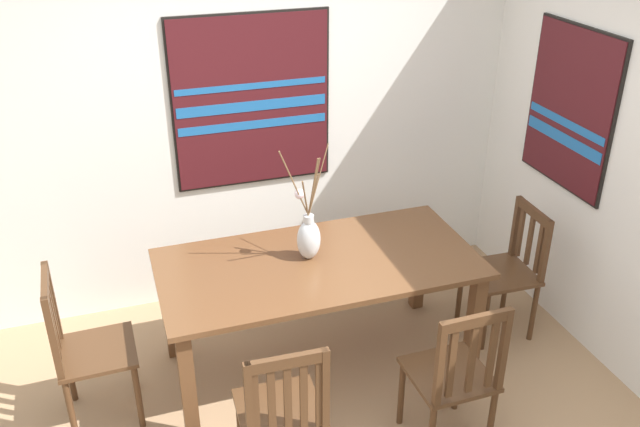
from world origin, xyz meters
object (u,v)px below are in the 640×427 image
at_px(dining_table, 319,276).
at_px(centerpiece_vase, 308,235).
at_px(painting_on_back_wall, 252,101).
at_px(chair_1, 455,375).
at_px(chair_3, 508,269).
at_px(chair_2, 84,347).
at_px(chair_0, 283,413).
at_px(painting_on_side_wall, 571,109).

height_order(dining_table, centerpiece_vase, centerpiece_vase).
bearing_deg(painting_on_back_wall, chair_1, -72.67).
bearing_deg(chair_3, chair_2, -179.99).
distance_m(centerpiece_vase, chair_2, 1.41).
bearing_deg(chair_0, dining_table, 61.33).
bearing_deg(chair_2, dining_table, 1.26).
relative_size(chair_0, chair_3, 1.04).
relative_size(chair_1, painting_on_side_wall, 0.92).
bearing_deg(centerpiece_vase, painting_on_side_wall, 2.58).
distance_m(chair_1, painting_on_side_wall, 1.92).
xyz_separation_m(centerpiece_vase, chair_1, (0.51, -0.94, -0.44)).
relative_size(chair_2, painting_on_back_wall, 0.82).
bearing_deg(centerpiece_vase, painting_on_back_wall, 95.13).
relative_size(dining_table, chair_0, 2.02).
height_order(dining_table, chair_1, chair_1).
bearing_deg(chair_2, chair_3, 0.01).
xyz_separation_m(dining_table, chair_0, (-0.47, -0.87, -0.17)).
height_order(chair_0, chair_1, chair_1).
bearing_deg(centerpiece_vase, chair_2, -176.36).
distance_m(dining_table, chair_1, 1.01).
distance_m(chair_0, chair_2, 1.24).
distance_m(chair_3, painting_on_side_wall, 1.11).
distance_m(centerpiece_vase, chair_3, 1.44).
bearing_deg(painting_on_back_wall, chair_2, -139.73).
distance_m(centerpiece_vase, painting_on_back_wall, 1.11).
relative_size(chair_0, painting_on_side_wall, 0.90).
bearing_deg(painting_on_back_wall, dining_table, -82.56).
height_order(chair_3, painting_on_back_wall, painting_on_back_wall).
bearing_deg(painting_on_back_wall, chair_3, -36.06).
bearing_deg(chair_1, chair_0, 179.03).
relative_size(centerpiece_vase, chair_3, 0.80).
distance_m(centerpiece_vase, chair_1, 1.15).
bearing_deg(chair_0, chair_1, -0.97).
distance_m(centerpiece_vase, painting_on_side_wall, 1.87).
xyz_separation_m(centerpiece_vase, chair_0, (-0.43, -0.92, -0.43)).
relative_size(centerpiece_vase, chair_1, 0.76).
height_order(chair_0, painting_on_back_wall, painting_on_back_wall).
bearing_deg(chair_2, painting_on_back_wall, 40.27).
bearing_deg(chair_3, painting_on_back_wall, 143.94).
distance_m(chair_1, chair_2, 2.03).
distance_m(chair_2, painting_on_side_wall, 3.28).
relative_size(chair_2, chair_3, 1.07).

